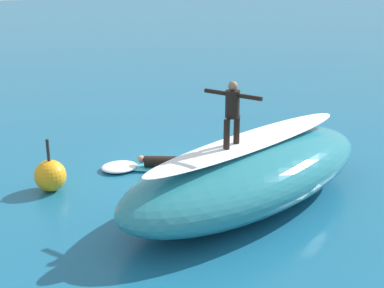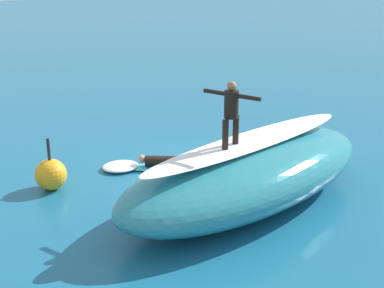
{
  "view_description": "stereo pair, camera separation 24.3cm",
  "coord_description": "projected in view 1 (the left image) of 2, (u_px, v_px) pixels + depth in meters",
  "views": [
    {
      "loc": [
        6.02,
        12.54,
        5.68
      ],
      "look_at": [
        0.6,
        0.96,
        1.2
      ],
      "focal_mm": 51.58,
      "sensor_mm": 36.0,
      "label": 1
    },
    {
      "loc": [
        5.8,
        12.64,
        5.68
      ],
      "look_at": [
        0.6,
        0.96,
        1.2
      ],
      "focal_mm": 51.58,
      "sensor_mm": 36.0,
      "label": 2
    }
  ],
  "objects": [
    {
      "name": "surfer_paddling",
      "position": [
        165.0,
        162.0,
        15.1
      ],
      "size": [
        1.68,
        1.02,
        0.32
      ],
      "rotation": [
        0.0,
        0.0,
        -0.47
      ],
      "color": "black",
      "rests_on": "surfboard_paddling"
    },
    {
      "name": "ground_plane",
      "position": [
        197.0,
        172.0,
        15.0
      ],
      "size": [
        120.0,
        120.0,
        0.0
      ],
      "primitive_type": "plane",
      "color": "#196084"
    },
    {
      "name": "surfboard_paddling",
      "position": [
        160.0,
        168.0,
        15.17
      ],
      "size": [
        2.34,
        1.57,
        0.07
      ],
      "primitive_type": "ellipsoid",
      "rotation": [
        0.0,
        0.0,
        -0.47
      ],
      "color": "#33B2D1",
      "rests_on": "ground_plane"
    },
    {
      "name": "foam_patch_near",
      "position": [
        119.0,
        167.0,
        15.11
      ],
      "size": [
        1.01,
        0.87,
        0.17
      ],
      "primitive_type": "ellipsoid",
      "rotation": [
        0.0,
        0.0,
        0.01
      ],
      "color": "white",
      "rests_on": "ground_plane"
    },
    {
      "name": "foam_patch_mid",
      "position": [
        254.0,
        149.0,
        16.49
      ],
      "size": [
        0.62,
        0.74,
        0.17
      ],
      "primitive_type": "ellipsoid",
      "rotation": [
        0.0,
        0.0,
        1.5
      ],
      "color": "white",
      "rests_on": "ground_plane"
    },
    {
      "name": "wave_crest",
      "position": [
        250.0,
        173.0,
        12.89
      ],
      "size": [
        8.12,
        5.33,
        1.53
      ],
      "primitive_type": "ellipsoid",
      "rotation": [
        0.0,
        0.0,
        0.34
      ],
      "color": "teal",
      "rests_on": "ground_plane"
    },
    {
      "name": "surfboard_riding",
      "position": [
        231.0,
        148.0,
        12.18
      ],
      "size": [
        2.12,
        1.59,
        0.07
      ],
      "primitive_type": "ellipsoid",
      "rotation": [
        0.0,
        0.0,
        0.55
      ],
      "color": "#E0563D",
      "rests_on": "wave_crest"
    },
    {
      "name": "surfer_riding",
      "position": [
        232.0,
        109.0,
        11.89
      ],
      "size": [
        0.8,
        1.23,
        1.47
      ],
      "rotation": [
        0.0,
        0.0,
        0.55
      ],
      "color": "black",
      "rests_on": "surfboard_riding"
    },
    {
      "name": "buoy_marker",
      "position": [
        50.0,
        175.0,
        13.71
      ],
      "size": [
        0.8,
        0.8,
        1.35
      ],
      "color": "orange",
      "rests_on": "ground_plane"
    },
    {
      "name": "wave_foam_lip",
      "position": [
        251.0,
        141.0,
        12.62
      ],
      "size": [
        6.41,
        3.12,
        0.08
      ],
      "primitive_type": "ellipsoid",
      "rotation": [
        0.0,
        0.0,
        0.34
      ],
      "color": "white",
      "rests_on": "wave_crest"
    }
  ]
}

